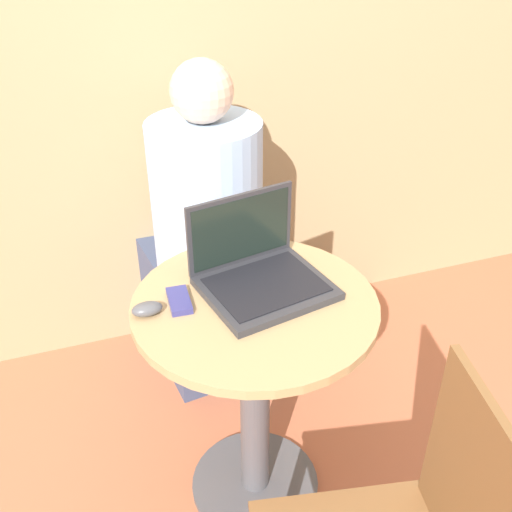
% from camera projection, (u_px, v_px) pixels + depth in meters
% --- Properties ---
extents(ground_plane, '(12.00, 12.00, 0.00)m').
position_uv_depth(ground_plane, '(255.00, 485.00, 1.88)').
color(ground_plane, '#B26042').
extents(round_table, '(0.62, 0.62, 0.72)m').
position_uv_depth(round_table, '(255.00, 369.00, 1.62)').
color(round_table, '#4C4C51').
rests_on(round_table, ground_plane).
extents(laptop, '(0.35, 0.32, 0.22)m').
position_uv_depth(laptop, '(259.00, 271.00, 1.53)').
color(laptop, '#2D2D33').
rests_on(laptop, round_table).
extents(cell_phone, '(0.06, 0.11, 0.02)m').
position_uv_depth(cell_phone, '(179.00, 300.00, 1.48)').
color(cell_phone, navy).
rests_on(cell_phone, round_table).
extents(computer_mouse, '(0.07, 0.05, 0.03)m').
position_uv_depth(computer_mouse, '(147.00, 309.00, 1.44)').
color(computer_mouse, '#4C4C51').
rests_on(computer_mouse, round_table).
extents(person_seated, '(0.40, 0.58, 1.18)m').
position_uv_depth(person_seated, '(203.00, 254.00, 2.11)').
color(person_seated, '#3D4766').
rests_on(person_seated, ground_plane).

